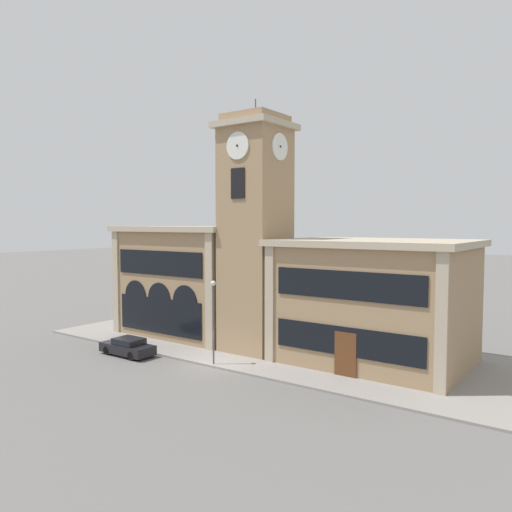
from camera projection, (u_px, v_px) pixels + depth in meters
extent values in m
plane|color=#605E5B|center=(210.00, 367.00, 34.33)|extent=(300.00, 300.00, 0.00)
cube|color=gray|center=(269.00, 346.00, 40.15)|extent=(37.81, 14.41, 0.15)
cube|color=#9E7F5B|center=(255.00, 242.00, 38.14)|extent=(4.30, 4.30, 17.00)
cube|color=tan|center=(255.00, 126.00, 37.59)|extent=(5.00, 5.00, 0.45)
cube|color=#9E7F5B|center=(255.00, 119.00, 37.55)|extent=(3.96, 3.96, 0.60)
cylinder|color=#4C4C51|center=(255.00, 107.00, 37.50)|extent=(0.10, 0.10, 1.20)
cylinder|color=silver|center=(238.00, 146.00, 35.92)|extent=(1.99, 0.10, 1.99)
cylinder|color=black|center=(237.00, 145.00, 35.86)|extent=(0.16, 0.04, 0.16)
cylinder|color=silver|center=(280.00, 147.00, 36.41)|extent=(0.10, 1.99, 1.99)
cylinder|color=black|center=(281.00, 147.00, 36.37)|extent=(0.04, 0.16, 0.16)
cube|color=black|center=(238.00, 183.00, 36.09)|extent=(1.20, 0.10, 2.20)
cube|color=#9E7F5B|center=(197.00, 282.00, 45.24)|extent=(11.79, 9.19, 9.21)
cube|color=tan|center=(196.00, 229.00, 44.93)|extent=(12.49, 9.89, 0.45)
cube|color=tan|center=(116.00, 283.00, 44.71)|extent=(0.70, 0.16, 9.21)
cube|color=tan|center=(209.00, 293.00, 38.24)|extent=(0.70, 0.16, 9.21)
cube|color=black|center=(159.00, 263.00, 41.36)|extent=(9.67, 0.10, 2.03)
cube|color=black|center=(159.00, 316.00, 41.64)|extent=(9.43, 0.10, 2.95)
cylinder|color=black|center=(135.00, 295.00, 43.26)|extent=(2.59, 0.06, 2.59)
cylinder|color=black|center=(159.00, 298.00, 41.54)|extent=(2.59, 0.06, 2.59)
cylinder|color=black|center=(185.00, 301.00, 39.82)|extent=(2.59, 0.06, 2.59)
cube|color=#9E7F5B|center=(375.00, 305.00, 35.32)|extent=(12.45, 9.19, 8.31)
cube|color=tan|center=(376.00, 243.00, 35.04)|extent=(13.15, 9.89, 0.45)
cube|color=tan|center=(269.00, 305.00, 34.99)|extent=(0.70, 0.16, 8.31)
cube|color=tan|center=(441.00, 325.00, 28.12)|extent=(0.70, 0.16, 8.31)
cube|color=black|center=(346.00, 285.00, 31.46)|extent=(10.21, 0.10, 1.83)
cube|color=#5B3319|center=(345.00, 355.00, 31.73)|extent=(1.50, 0.12, 2.99)
cube|color=black|center=(346.00, 341.00, 31.69)|extent=(10.21, 0.10, 1.86)
cube|color=black|center=(127.00, 348.00, 37.42)|extent=(4.44, 1.82, 0.70)
cube|color=black|center=(129.00, 341.00, 37.28)|extent=(2.13, 1.64, 0.45)
cube|color=black|center=(129.00, 341.00, 37.28)|extent=(2.05, 1.67, 0.34)
cylinder|color=black|center=(107.00, 350.00, 37.59)|extent=(0.66, 0.22, 0.66)
cylinder|color=black|center=(124.00, 346.00, 38.88)|extent=(0.66, 0.22, 0.66)
cylinder|color=black|center=(131.00, 356.00, 35.99)|extent=(0.66, 0.22, 0.66)
cylinder|color=black|center=(148.00, 352.00, 37.28)|extent=(0.66, 0.22, 0.66)
cylinder|color=#4C4C51|center=(213.00, 325.00, 34.43)|extent=(0.12, 0.12, 5.46)
sphere|color=silver|center=(213.00, 283.00, 34.25)|extent=(0.36, 0.36, 0.36)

